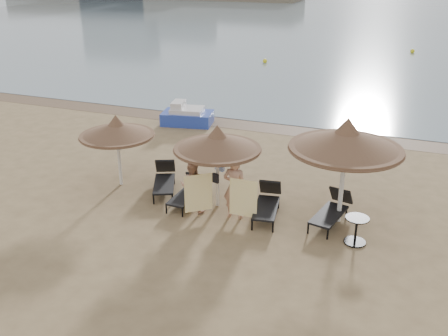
# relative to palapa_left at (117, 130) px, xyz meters

# --- Properties ---
(ground) EXTENTS (160.00, 160.00, 0.00)m
(ground) POSITION_rel_palapa_left_xyz_m (3.87, -1.64, -1.97)
(ground) COLOR #8C724D
(ground) RESTS_ON ground
(sea) EXTENTS (200.00, 140.00, 0.03)m
(sea) POSITION_rel_palapa_left_xyz_m (3.87, 78.36, -1.96)
(sea) COLOR slate
(sea) RESTS_ON ground
(wet_sand_strip) EXTENTS (200.00, 1.60, 0.01)m
(wet_sand_strip) POSITION_rel_palapa_left_xyz_m (3.87, 7.76, -1.97)
(wet_sand_strip) COLOR brown
(wet_sand_strip) RESTS_ON ground
(palapa_left) EXTENTS (2.50, 2.50, 2.48)m
(palapa_left) POSITION_rel_palapa_left_xyz_m (0.00, 0.00, 0.00)
(palapa_left) COLOR silver
(palapa_left) RESTS_ON ground
(palapa_center) EXTENTS (2.67, 2.67, 2.65)m
(palapa_center) POSITION_rel_palapa_left_xyz_m (3.67, -0.30, 0.14)
(palapa_center) COLOR silver
(palapa_center) RESTS_ON ground
(palapa_right) EXTENTS (3.22, 3.22, 3.19)m
(palapa_right) POSITION_rel_palapa_left_xyz_m (7.38, 0.04, 0.57)
(palapa_right) COLOR silver
(palapa_right) RESTS_ON ground
(lounger_far_left) EXTENTS (1.38, 2.06, 0.88)m
(lounger_far_left) POSITION_rel_palapa_left_xyz_m (1.59, 0.16, -1.58)
(lounger_far_left) COLOR black
(lounger_far_left) RESTS_ON ground
(lounger_near_left) EXTENTS (0.66, 1.83, 0.81)m
(lounger_near_left) POSITION_rel_palapa_left_xyz_m (2.71, -0.38, -1.61)
(lounger_near_left) COLOR black
(lounger_near_left) RESTS_ON ground
(lounger_near_right) EXTENTS (0.96, 2.07, 0.89)m
(lounger_near_right) POSITION_rel_palapa_left_xyz_m (5.28, -0.28, -1.57)
(lounger_near_right) COLOR black
(lounger_near_right) RESTS_ON ground
(lounger_far_right) EXTENTS (1.04, 2.03, 0.87)m
(lounger_far_right) POSITION_rel_palapa_left_xyz_m (7.19, -0.04, -1.58)
(lounger_far_right) COLOR black
(lounger_far_right) RESTS_ON ground
(side_table) EXTENTS (0.64, 0.64, 0.77)m
(side_table) POSITION_rel_palapa_left_xyz_m (7.99, -1.04, -1.61)
(side_table) COLOR black
(side_table) RESTS_ON ground
(person_left) EXTENTS (0.90, 0.61, 1.91)m
(person_left) POSITION_rel_palapa_left_xyz_m (3.09, -0.89, -1.01)
(person_left) COLOR tan
(person_left) RESTS_ON ground
(person_right) EXTENTS (1.04, 0.69, 2.26)m
(person_right) POSITION_rel_palapa_left_xyz_m (4.42, -0.82, -0.84)
(person_right) COLOR tan
(person_right) RESTS_ON ground
(towel_left) EXTENTS (0.67, 0.55, 1.19)m
(towel_left) POSITION_rel_palapa_left_xyz_m (3.44, -1.24, -1.15)
(towel_left) COLOR yellow
(towel_left) RESTS_ON ground
(towel_right) EXTENTS (0.83, 0.03, 1.17)m
(towel_right) POSITION_rel_palapa_left_xyz_m (4.77, -1.07, -1.16)
(towel_right) COLOR yellow
(towel_right) RESTS_ON ground
(bag_patterned) EXTENTS (0.34, 0.21, 0.40)m
(bag_patterned) POSITION_rel_palapa_left_xyz_m (3.67, -0.12, -0.64)
(bag_patterned) COLOR white
(bag_patterned) RESTS_ON ground
(bag_dark) EXTENTS (0.22, 0.13, 0.30)m
(bag_dark) POSITION_rel_palapa_left_xyz_m (3.67, -0.46, -0.97)
(bag_dark) COLOR black
(bag_dark) RESTS_ON ground
(pedal_boat) EXTENTS (2.49, 1.74, 1.06)m
(pedal_boat) POSITION_rel_palapa_left_xyz_m (-0.69, 6.91, -1.58)
(pedal_boat) COLOR #253EA6
(pedal_boat) RESTS_ON ground
(buoy_left) EXTENTS (0.32, 0.32, 0.32)m
(buoy_left) POSITION_rel_palapa_left_xyz_m (-1.34, 22.01, -1.81)
(buoy_left) COLOR yellow
(buoy_left) RESTS_ON ground
(buoy_mid) EXTENTS (0.34, 0.34, 0.34)m
(buoy_mid) POSITION_rel_palapa_left_xyz_m (8.65, 30.09, -1.80)
(buoy_mid) COLOR yellow
(buoy_mid) RESTS_ON ground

